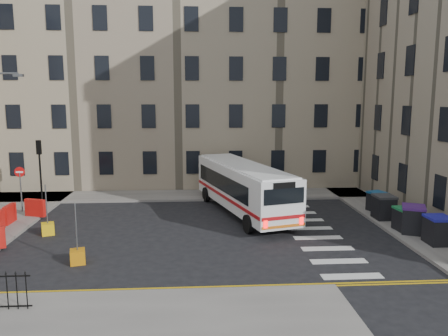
{
  "coord_description": "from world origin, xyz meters",
  "views": [
    {
      "loc": [
        -2.03,
        -21.77,
        6.84
      ],
      "look_at": [
        -0.46,
        2.39,
        3.0
      ],
      "focal_mm": 35.0,
      "sensor_mm": 36.0,
      "label": 1
    }
  ],
  "objects": [
    {
      "name": "ground",
      "position": [
        0.0,
        0.0,
        0.0
      ],
      "size": [
        120.0,
        120.0,
        0.0
      ],
      "primitive_type": "plane",
      "color": "black",
      "rests_on": "ground"
    },
    {
      "name": "pavement_north",
      "position": [
        -6.0,
        8.6,
        0.07
      ],
      "size": [
        36.0,
        3.2,
        0.15
      ],
      "primitive_type": "cube",
      "color": "slate",
      "rests_on": "ground"
    },
    {
      "name": "pavement_east",
      "position": [
        9.0,
        4.0,
        0.07
      ],
      "size": [
        2.4,
        26.0,
        0.15
      ],
      "primitive_type": "cube",
      "color": "slate",
      "rests_on": "ground"
    },
    {
      "name": "terrace_north",
      "position": [
        -7.0,
        15.5,
        8.62
      ],
      "size": [
        38.3,
        10.8,
        17.2
      ],
      "color": "gray",
      "rests_on": "ground"
    },
    {
      "name": "traffic_light_nw",
      "position": [
        -12.0,
        6.5,
        2.87
      ],
      "size": [
        0.28,
        0.22,
        4.1
      ],
      "color": "black",
      "rests_on": "pavement_west"
    },
    {
      "name": "no_entry_north",
      "position": [
        -12.5,
        4.5,
        2.08
      ],
      "size": [
        0.6,
        0.08,
        3.0
      ],
      "color": "#595B5E",
      "rests_on": "pavement_west"
    },
    {
      "name": "roadworks_barriers",
      "position": [
        -11.84,
        0.5,
        0.65
      ],
      "size": [
        1.66,
        6.26,
        1.0
      ],
      "color": "red",
      "rests_on": "pavement_west"
    },
    {
      "name": "bus",
      "position": [
        0.77,
        3.78,
        1.69
      ],
      "size": [
        5.24,
        10.98,
        2.92
      ],
      "rotation": [
        0.0,
        0.0,
        0.27
      ],
      "color": "white",
      "rests_on": "ground"
    },
    {
      "name": "wheelie_bin_a",
      "position": [
        9.19,
        -2.86,
        0.81
      ],
      "size": [
        1.05,
        1.21,
        1.31
      ],
      "rotation": [
        0.0,
        0.0,
        -0.02
      ],
      "color": "black",
      "rests_on": "pavement_east"
    },
    {
      "name": "wheelie_bin_b",
      "position": [
        8.87,
        -1.14,
        0.85
      ],
      "size": [
        1.52,
        1.6,
        1.39
      ],
      "rotation": [
        0.0,
        0.0,
        -0.42
      ],
      "color": "black",
      "rests_on": "pavement_east"
    },
    {
      "name": "wheelie_bin_c",
      "position": [
        8.65,
        -0.7,
        0.75
      ],
      "size": [
        1.02,
        1.15,
        1.19
      ],
      "rotation": [
        0.0,
        0.0,
        0.09
      ],
      "color": "black",
      "rests_on": "pavement_east"
    },
    {
      "name": "wheelie_bin_d",
      "position": [
        8.52,
        1.52,
        0.83
      ],
      "size": [
        1.08,
        1.24,
        1.34
      ],
      "rotation": [
        0.0,
        0.0,
        0.02
      ],
      "color": "black",
      "rests_on": "pavement_east"
    },
    {
      "name": "wheelie_bin_e",
      "position": [
        8.85,
        3.19,
        0.74
      ],
      "size": [
        1.21,
        1.3,
        1.17
      ],
      "rotation": [
        0.0,
        0.0,
        0.32
      ],
      "color": "black",
      "rests_on": "pavement_east"
    },
    {
      "name": "bollard_yellow",
      "position": [
        -9.59,
        0.2,
        0.3
      ],
      "size": [
        0.77,
        0.77,
        0.6
      ],
      "primitive_type": "cube",
      "rotation": [
        0.0,
        0.0,
        0.35
      ],
      "color": "#EAB80D",
      "rests_on": "ground"
    },
    {
      "name": "bollard_chevron",
      "position": [
        -7.02,
        -3.93,
        0.3
      ],
      "size": [
        0.73,
        0.73,
        0.6
      ],
      "primitive_type": "cube",
      "rotation": [
        0.0,
        0.0,
        0.26
      ],
      "color": "#C6780B",
      "rests_on": "ground"
    }
  ]
}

